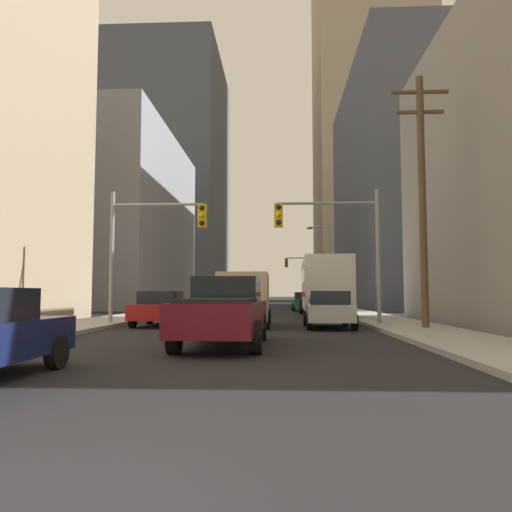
{
  "coord_description": "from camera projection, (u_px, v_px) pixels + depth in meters",
  "views": [
    {
      "loc": [
        1.61,
        -2.9,
        1.43
      ],
      "look_at": [
        0.0,
        30.2,
        3.95
      ],
      "focal_mm": 34.47,
      "sensor_mm": 36.0,
      "label": 1
    }
  ],
  "objects": [
    {
      "name": "city_bus",
      "position": [
        324.0,
        285.0,
        30.06
      ],
      "size": [
        2.84,
        11.57,
        3.4
      ],
      "color": "silver",
      "rests_on": "ground"
    },
    {
      "name": "sidewalk_left",
      "position": [
        202.0,
        306.0,
        52.99
      ],
      "size": [
        2.96,
        160.0,
        0.15
      ],
      "primitive_type": "cube",
      "color": "#9E9E99",
      "rests_on": "ground"
    },
    {
      "name": "sedan_red",
      "position": [
        161.0,
        308.0,
        21.56
      ],
      "size": [
        1.95,
        4.25,
        1.52
      ],
      "color": "maroon",
      "rests_on": "ground"
    },
    {
      "name": "pickup_truck_maroon",
      "position": [
        224.0,
        311.0,
        13.4
      ],
      "size": [
        2.2,
        5.47,
        1.9
      ],
      "color": "maroon",
      "rests_on": "ground"
    },
    {
      "name": "sedan_green",
      "position": [
        304.0,
        301.0,
        40.09
      ],
      "size": [
        1.95,
        4.24,
        1.52
      ],
      "color": "#195938",
      "rests_on": "ground"
    },
    {
      "name": "utility_pole_right",
      "position": [
        422.0,
        195.0,
        18.82
      ],
      "size": [
        2.2,
        0.28,
        9.85
      ],
      "color": "brown",
      "rests_on": "ground"
    },
    {
      "name": "cargo_van_beige",
      "position": [
        245.0,
        297.0,
        21.29
      ],
      "size": [
        2.16,
        5.23,
        2.26
      ],
      "color": "#C6B793",
      "rests_on": "ground"
    },
    {
      "name": "building_right_far_highrise",
      "position": [
        370.0,
        114.0,
        94.9
      ],
      "size": [
        20.77,
        22.93,
        71.98
      ],
      "primitive_type": "cube",
      "color": "tan",
      "rests_on": "ground"
    },
    {
      "name": "traffic_signal_near_left",
      "position": [
        153.0,
        234.0,
        21.92
      ],
      "size": [
        4.35,
        0.44,
        6.0
      ],
      "color": "gray",
      "rests_on": "ground"
    },
    {
      "name": "sidewalk_right",
      "position": [
        329.0,
        306.0,
        52.33
      ],
      "size": [
        2.96,
        160.0,
        0.15
      ],
      "primitive_type": "cube",
      "color": "#9E9E99",
      "rests_on": "ground"
    },
    {
      "name": "building_right_mid_block",
      "position": [
        426.0,
        191.0,
        52.1
      ],
      "size": [
        16.36,
        27.79,
        24.44
      ],
      "primitive_type": "cube",
      "color": "#4C515B",
      "rests_on": "ground"
    },
    {
      "name": "sedan_silver",
      "position": [
        329.0,
        309.0,
        20.26
      ],
      "size": [
        1.95,
        4.25,
        1.52
      ],
      "color": "#B7BABF",
      "rests_on": "ground"
    },
    {
      "name": "street_lamp_right",
      "position": [
        326.0,
        258.0,
        43.33
      ],
      "size": [
        2.09,
        0.32,
        7.5
      ],
      "color": "gray",
      "rests_on": "ground"
    },
    {
      "name": "building_left_mid_office",
      "position": [
        54.0,
        222.0,
        52.32
      ],
      "size": [
        25.86,
        25.21,
        18.02
      ],
      "primitive_type": "cube",
      "color": "#93939E",
      "rests_on": "ground"
    },
    {
      "name": "traffic_signal_near_right",
      "position": [
        332.0,
        233.0,
        21.54
      ],
      "size": [
        4.62,
        0.44,
        6.0
      ],
      "color": "gray",
      "rests_on": "ground"
    },
    {
      "name": "building_left_far_tower",
      "position": [
        171.0,
        180.0,
        93.89
      ],
      "size": [
        19.23,
        29.27,
        46.05
      ],
      "primitive_type": "cube",
      "color": "#4C515B",
      "rests_on": "ground"
    },
    {
      "name": "sedan_black",
      "position": [
        224.0,
        301.0,
        44.63
      ],
      "size": [
        1.95,
        4.21,
        1.52
      ],
      "color": "black",
      "rests_on": "ground"
    },
    {
      "name": "traffic_signal_far_right",
      "position": [
        304.0,
        270.0,
        55.16
      ],
      "size": [
        3.84,
        0.44,
        6.0
      ],
      "color": "gray",
      "rests_on": "ground"
    }
  ]
}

